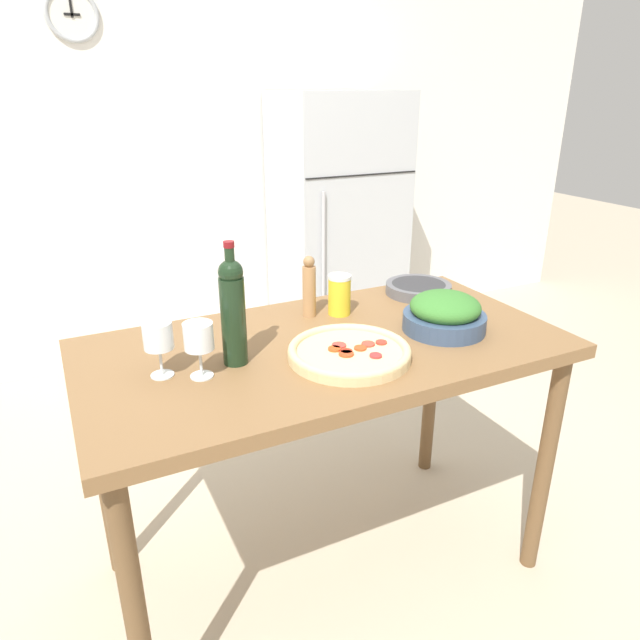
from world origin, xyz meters
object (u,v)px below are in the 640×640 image
wine_glass_near (199,339)px  homemade_pizza (349,352)px  salad_bowl (445,314)px  cast_iron_skillet (419,288)px  wine_bottle (233,309)px  refrigerator (337,225)px  salt_canister (339,295)px  wine_glass_far (158,338)px  pepper_mill (309,287)px

wine_glass_near → homemade_pizza: size_ratio=0.44×
salad_bowl → homemade_pizza: bearing=-173.1°
homemade_pizza → cast_iron_skillet: bearing=36.4°
wine_bottle → refrigerator: bearing=54.6°
homemade_pizza → refrigerator: bearing=63.2°
wine_glass_near → salad_bowl: (0.78, -0.03, -0.05)m
salad_bowl → homemade_pizza: salad_bowl is taller
wine_bottle → salad_bowl: 0.68m
refrigerator → salad_bowl: 1.93m
salt_canister → wine_bottle: bearing=-155.2°
wine_glass_near → cast_iron_skillet: bearing=17.8°
wine_bottle → homemade_pizza: bearing=-21.0°
wine_glass_far → cast_iron_skillet: 1.04m
cast_iron_skillet → refrigerator: bearing=73.5°
wine_bottle → cast_iron_skillet: 0.85m
cast_iron_skillet → pepper_mill: bearing=-177.6°
cast_iron_skillet → wine_glass_near: bearing=-162.2°
wine_bottle → salt_canister: (0.44, 0.20, -0.09)m
wine_glass_near → salt_canister: bearing=23.9°
pepper_mill → homemade_pizza: (-0.04, -0.35, -0.08)m
refrigerator → homemade_pizza: size_ratio=4.51×
wine_glass_far → pepper_mill: pepper_mill is taller
wine_bottle → cast_iron_skillet: bearing=17.5°
wine_bottle → salt_canister: size_ratio=2.53×
wine_glass_near → cast_iron_skillet: 0.96m
refrigerator → salt_canister: 1.77m
salt_canister → homemade_pizza: bearing=-113.1°
wine_glass_near → wine_glass_far: 0.11m
wine_glass_far → salad_bowl: 0.88m
salt_canister → cast_iron_skillet: bearing=7.8°
pepper_mill → salt_canister: bearing=-17.3°
salt_canister → salad_bowl: bearing=-49.5°
wine_glass_near → refrigerator: bearing=53.0°
wine_bottle → wine_glass_far: wine_bottle is taller
wine_glass_far → salt_canister: size_ratio=1.12×
salt_canister → cast_iron_skillet: salt_canister is taller
wine_glass_far → cast_iron_skillet: size_ratio=0.41×
salad_bowl → cast_iron_skillet: (0.13, 0.32, -0.04)m
refrigerator → wine_bottle: 2.18m
wine_bottle → salad_bowl: bearing=-6.1°
refrigerator → homemade_pizza: refrigerator is taller
wine_glass_near → wine_glass_far: size_ratio=1.00×
salad_bowl → wine_glass_near: bearing=177.8°
salad_bowl → refrigerator: bearing=72.5°
refrigerator → wine_glass_near: 2.27m
salad_bowl → homemade_pizza: 0.37m
refrigerator → wine_bottle: refrigerator is taller
refrigerator → wine_glass_far: 2.29m
wine_glass_far → cast_iron_skillet: (1.01, 0.24, -0.09)m
wine_glass_near → pepper_mill: pepper_mill is taller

